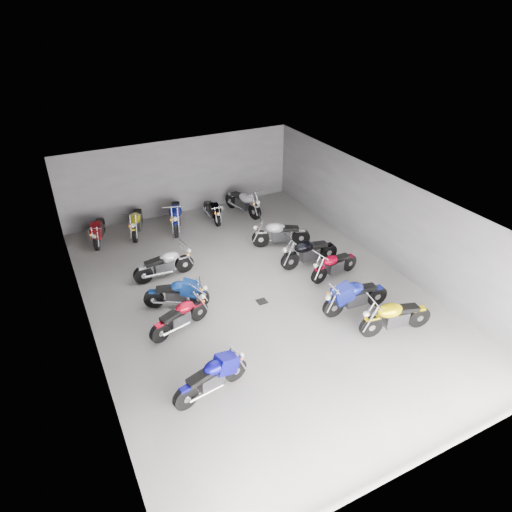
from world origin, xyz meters
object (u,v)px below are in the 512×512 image
object	(u,v)px
motorcycle_back_d	(212,210)
motorcycle_left_e	(177,294)
drain_grate	(262,301)
motorcycle_back_a	(99,230)
motorcycle_right_e	(309,252)
motorcycle_left_b	(212,377)
motorcycle_right_c	(355,296)
motorcycle_left_f	(165,264)
motorcycle_right_f	(280,234)
motorcycle_left_d	(180,316)
motorcycle_back_b	(137,222)
motorcycle_back_e	(243,202)
motorcycle_right_b	(395,316)
motorcycle_back_c	(176,215)
motorcycle_right_d	(334,265)

from	to	relation	value
motorcycle_back_d	motorcycle_left_e	bearing A→B (deg)	60.43
drain_grate	motorcycle_left_e	bearing A→B (deg)	158.60
motorcycle_back_a	motorcycle_right_e	bearing A→B (deg)	159.05
motorcycle_left_b	motorcycle_right_c	distance (m)	5.17
motorcycle_left_f	motorcycle_right_f	xyz separation A→B (m)	(4.52, 0.13, 0.03)
motorcycle_left_f	motorcycle_left_e	bearing A→B (deg)	-7.14
motorcycle_left_d	motorcycle_right_e	distance (m)	5.34
motorcycle_right_f	motorcycle_back_d	xyz separation A→B (m)	(-1.44, 3.24, -0.09)
motorcycle_left_f	motorcycle_back_b	world-z (taller)	motorcycle_back_b
motorcycle_left_d	motorcycle_back_e	world-z (taller)	motorcycle_back_e
motorcycle_left_b	motorcycle_right_b	distance (m)	5.46
drain_grate	motorcycle_left_f	bearing A→B (deg)	129.59
motorcycle_left_b	motorcycle_right_b	size ratio (longest dim) A/B	0.93
motorcycle_left_e	motorcycle_back_b	bearing A→B (deg)	-156.54
motorcycle_left_d	motorcycle_right_c	world-z (taller)	motorcycle_right_c
motorcycle_right_c	motorcycle_right_f	bearing A→B (deg)	4.67
motorcycle_left_b	motorcycle_back_a	bearing A→B (deg)	174.35
motorcycle_right_e	motorcycle_right_f	xyz separation A→B (m)	(-0.21, 1.65, 0.00)
motorcycle_left_f	motorcycle_back_c	size ratio (longest dim) A/B	0.90
motorcycle_left_b	motorcycle_right_f	bearing A→B (deg)	126.13
motorcycle_right_b	motorcycle_back_a	xyz separation A→B (m)	(-6.45, 9.27, -0.05)
motorcycle_right_d	motorcycle_back_a	size ratio (longest dim) A/B	1.01
drain_grate	motorcycle_back_e	bearing A→B (deg)	69.57
drain_grate	motorcycle_right_b	xyz separation A→B (m)	(2.69, -2.95, 0.52)
motorcycle_left_d	motorcycle_back_a	size ratio (longest dim) A/B	0.98
motorcycle_back_d	motorcycle_left_d	bearing A→B (deg)	63.21
drain_grate	motorcycle_back_d	distance (m)	6.17
motorcycle_left_b	motorcycle_back_c	distance (m)	9.06
motorcycle_back_e	motorcycle_right_e	bearing A→B (deg)	77.90
motorcycle_back_e	motorcycle_left_b	bearing A→B (deg)	45.77
motorcycle_left_d	motorcycle_left_e	bearing A→B (deg)	148.00
motorcycle_left_d	motorcycle_back_d	xyz separation A→B (m)	(3.51, 6.24, -0.03)
motorcycle_back_c	motorcycle_back_e	xyz separation A→B (m)	(3.02, 0.02, -0.03)
motorcycle_left_f	motorcycle_right_f	size ratio (longest dim) A/B	0.99
motorcycle_right_b	motorcycle_back_a	size ratio (longest dim) A/B	1.12
motorcycle_back_a	motorcycle_back_e	bearing A→B (deg)	-163.70
motorcycle_left_e	motorcycle_right_f	distance (m)	5.05
motorcycle_back_b	motorcycle_back_d	distance (m)	3.13
motorcycle_back_d	motorcycle_left_b	bearing A→B (deg)	70.42
motorcycle_right_c	motorcycle_back_c	distance (m)	8.31
drain_grate	motorcycle_left_d	world-z (taller)	motorcycle_left_d
motorcycle_left_f	motorcycle_right_d	xyz separation A→B (m)	(5.09, -2.55, -0.03)
drain_grate	motorcycle_back_e	xyz separation A→B (m)	(2.27, 6.10, 0.53)
motorcycle_left_b	motorcycle_back_d	distance (m)	9.54
motorcycle_back_a	motorcycle_back_b	xyz separation A→B (m)	(1.47, 0.01, 0.04)
motorcycle_right_c	motorcycle_back_c	xyz separation A→B (m)	(-3.03, 7.74, 0.05)
motorcycle_left_e	motorcycle_right_b	size ratio (longest dim) A/B	0.85
motorcycle_right_e	motorcycle_back_d	world-z (taller)	motorcycle_right_e
motorcycle_right_c	motorcycle_right_d	world-z (taller)	motorcycle_right_c
motorcycle_right_f	motorcycle_back_a	bearing A→B (deg)	82.03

